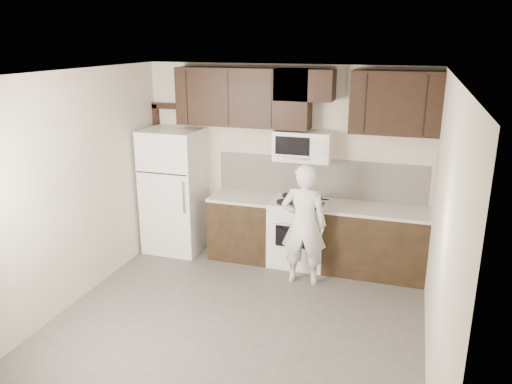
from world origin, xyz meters
The scene contains 14 objects.
floor centered at (0.00, 0.00, 0.00)m, with size 4.50×4.50×0.00m, color #4C4A47.
back_wall centered at (0.00, 2.25, 1.35)m, with size 4.00×4.00×0.00m, color #BCB4A0.
ceiling centered at (0.00, 0.00, 2.70)m, with size 4.50×4.50×0.00m, color white.
counter_run centered at (0.60, 1.94, 0.46)m, with size 2.95×0.64×0.91m.
stove centered at (0.30, 1.94, 0.46)m, with size 0.76×0.66×0.94m.
backsplash centered at (0.50, 2.24, 1.18)m, with size 2.90×0.02×0.54m, color beige.
upper_cabinets centered at (0.21, 2.08, 2.28)m, with size 3.48×0.35×0.78m.
microwave centered at (0.30, 2.06, 1.65)m, with size 0.76×0.42×0.40m.
refrigerator centered at (-1.55, 1.89, 0.90)m, with size 0.80×0.76×1.80m.
door_trim centered at (-1.92, 2.21, 1.25)m, with size 0.50×0.08×2.12m.
saucepan centered at (0.48, 1.79, 0.99)m, with size 0.34×0.19×0.18m.
baking_tray centered at (0.39, 1.80, 0.92)m, with size 0.44×0.33×0.02m, color black.
pizza centered at (0.39, 1.80, 0.94)m, with size 0.30×0.30×0.02m, color beige.
person centered at (0.48, 1.39, 0.79)m, with size 0.57×0.38×1.57m, color silver.
Camera 1 is at (1.68, -4.37, 3.03)m, focal length 35.00 mm.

